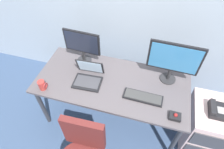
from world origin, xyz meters
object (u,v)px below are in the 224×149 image
at_px(monitor_main, 174,60).
at_px(trackball_mouse, 175,116).
at_px(desk_phone, 217,110).
at_px(laptop, 88,77).
at_px(monitor_side, 82,45).
at_px(keyboard, 143,97).
at_px(coffee_mug, 42,85).
at_px(file_cabinet, 205,126).

relative_size(monitor_main, trackball_mouse, 4.91).
distance_m(desk_phone, trackball_mouse, 0.46).
bearing_deg(laptop, desk_phone, -0.69).
height_order(monitor_main, monitor_side, monitor_main).
bearing_deg(trackball_mouse, desk_phone, 27.12).
relative_size(keyboard, coffee_mug, 3.63).
bearing_deg(laptop, file_cabinet, -0.01).
xyz_separation_m(monitor_main, laptop, (-0.86, -0.26, -0.24)).
bearing_deg(desk_phone, file_cabinet, 63.22).
bearing_deg(monitor_main, trackball_mouse, -77.50).
bearing_deg(trackball_mouse, coffee_mug, -178.83).
xyz_separation_m(desk_phone, keyboard, (-0.75, -0.06, 0.02)).
xyz_separation_m(monitor_main, trackball_mouse, (0.11, -0.48, -0.28)).
height_order(file_cabinet, monitor_main, monitor_main).
height_order(file_cabinet, keyboard, keyboard).
xyz_separation_m(desk_phone, laptop, (-1.38, 0.02, 0.06)).
xyz_separation_m(monitor_main, coffee_mug, (-1.30, -0.51, -0.24)).
xyz_separation_m(trackball_mouse, coffee_mug, (-1.40, -0.03, 0.03)).
bearing_deg(coffee_mug, keyboard, 9.32).
xyz_separation_m(file_cabinet, trackball_mouse, (-0.42, -0.23, 0.40)).
relative_size(monitor_main, keyboard, 1.31).
distance_m(trackball_mouse, coffee_mug, 1.40).
height_order(keyboard, laptop, laptop).
distance_m(monitor_side, laptop, 0.38).
relative_size(monitor_main, monitor_side, 1.23).
distance_m(desk_phone, coffee_mug, 1.83).
distance_m(monitor_side, coffee_mug, 0.63).
bearing_deg(trackball_mouse, monitor_main, 102.50).
bearing_deg(trackball_mouse, monitor_side, 155.88).
distance_m(monitor_main, laptop, 0.93).
relative_size(desk_phone, keyboard, 0.48).
bearing_deg(keyboard, trackball_mouse, -23.65).
bearing_deg(laptop, monitor_main, 16.61).
distance_m(desk_phone, monitor_side, 1.60).
xyz_separation_m(file_cabinet, coffee_mug, (-1.82, -0.26, 0.44)).
xyz_separation_m(desk_phone, trackball_mouse, (-0.41, -0.21, 0.03)).
bearing_deg(file_cabinet, keyboard, -173.95).
bearing_deg(coffee_mug, monitor_side, 63.54).
xyz_separation_m(desk_phone, monitor_side, (-1.55, 0.30, 0.26)).
distance_m(monitor_main, coffee_mug, 1.42).
relative_size(file_cabinet, coffee_mug, 5.91).
xyz_separation_m(file_cabinet, laptop, (-1.39, 0.00, 0.43)).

